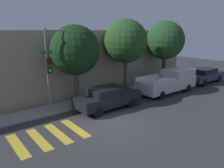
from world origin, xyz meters
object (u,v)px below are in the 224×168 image
traffic_light_pole (55,58)px  tree_midblock (126,41)px  sedan_middle (204,75)px  pickup_truck (169,81)px  sedan_near_corner (108,97)px  tree_near_corner (75,50)px  tree_far_end (165,40)px

traffic_light_pole → tree_midblock: (6.06, 0.57, 0.77)m
traffic_light_pole → sedan_middle: traffic_light_pole is taller
traffic_light_pole → pickup_truck: (9.26, -1.27, -2.49)m
traffic_light_pole → sedan_near_corner: traffic_light_pole is taller
sedan_near_corner → tree_near_corner: tree_near_corner is taller
pickup_truck → sedan_middle: (5.48, 0.00, -0.16)m
sedan_near_corner → tree_midblock: size_ratio=0.75×
sedan_near_corner → tree_midblock: 4.99m
tree_near_corner → tree_far_end: (9.11, -0.00, 0.37)m
tree_midblock → tree_near_corner: bearing=180.0°
traffic_light_pole → sedan_middle: size_ratio=1.13×
traffic_light_pole → sedan_near_corner: 4.13m
sedan_middle → tree_midblock: bearing=168.0°
traffic_light_pole → sedan_middle: 15.03m
pickup_truck → tree_near_corner: bearing=166.3°
pickup_truck → sedan_middle: size_ratio=1.19×
tree_near_corner → sedan_near_corner: bearing=-56.0°
tree_far_end → tree_near_corner: bearing=180.0°
tree_near_corner → tree_midblock: 4.41m
pickup_truck → tree_midblock: bearing=150.1°
traffic_light_pole → tree_midblock: bearing=5.4°
tree_far_end → sedan_middle: bearing=-25.0°
sedan_near_corner → tree_far_end: size_ratio=0.75×
traffic_light_pole → tree_near_corner: 1.80m
tree_near_corner → traffic_light_pole: bearing=-161.1°
pickup_truck → tree_far_end: tree_far_end is taller
traffic_light_pole → sedan_near_corner: size_ratio=1.17×
traffic_light_pole → pickup_truck: traffic_light_pole is taller
sedan_near_corner → sedan_middle: bearing=0.0°
sedan_near_corner → tree_far_end: bearing=13.2°
sedan_near_corner → tree_near_corner: bearing=124.0°
sedan_near_corner → pickup_truck: size_ratio=0.80×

